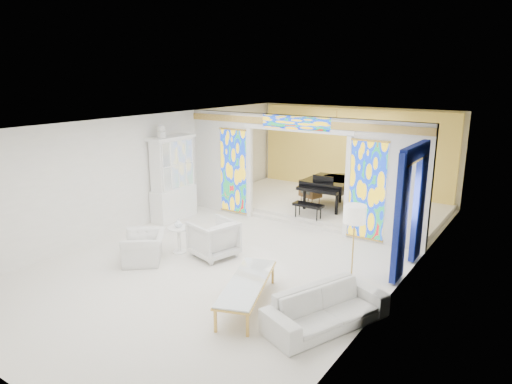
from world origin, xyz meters
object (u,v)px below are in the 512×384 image
Objects in this scene: coffee_table at (247,283)px; china_cabinet at (173,179)px; armchair_left at (145,247)px; grand_piano at (335,184)px; tv_console at (310,189)px; armchair_right at (213,239)px; sofa at (326,308)px.

china_cabinet is at bearing 147.17° from coffee_table.
coffee_table is at bearing 43.00° from armchair_left.
grand_piano reaches higher than tv_console.
coffee_table is 3.02× the size of tv_console.
coffee_table is (3.04, -0.37, 0.10)m from armchair_left.
armchair_right is at bearing -72.29° from tv_console.
armchair_right is 0.43× the size of coffee_table.
grand_piano is (-1.11, 6.17, 0.45)m from coffee_table.
armchair_right is at bearing -100.24° from grand_piano.
armchair_right reaches higher than sofa.
sofa is at bearing -24.83° from china_cabinet.
china_cabinet reaches higher than sofa.
tv_console is (-0.75, -0.15, -0.23)m from grand_piano.
china_cabinet reaches higher than armchair_right.
armchair_right is at bearing 94.54° from armchair_left.
armchair_right is (2.75, -1.58, -0.74)m from china_cabinet.
grand_piano is 3.53× the size of tv_console.
grand_piano is at bearing 46.19° from sofa.
china_cabinet is at bearing -138.93° from grand_piano.
tv_console reaches higher than sofa.
grand_piano is (3.58, 3.14, -0.29)m from china_cabinet.
tv_console is at bearing -166.63° from armchair_right.
coffee_table is 6.30m from tv_console.
china_cabinet is at bearing 88.06° from sofa.
china_cabinet reaches higher than armchair_left.
sofa is (3.42, -1.27, -0.11)m from armchair_right.
china_cabinet is 2.90× the size of armchair_right.
armchair_left is at bearing -82.95° from tv_console.
coffee_table is (-1.47, -0.17, 0.12)m from sofa.
armchair_right is 4.82m from grand_piano.
armchair_right is 0.44× the size of sofa.
armchair_left is 3.06m from coffee_table.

